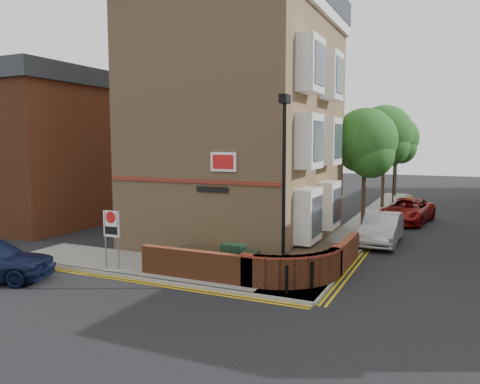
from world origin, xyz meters
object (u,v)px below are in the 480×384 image
utility_cabinet_large (233,261)px  silver_car_near (382,228)px  lamppost (284,189)px  zone_sign (111,228)px

utility_cabinet_large → silver_car_near: size_ratio=0.26×
lamppost → utility_cabinet_large: bearing=177.0°
utility_cabinet_large → lamppost: bearing=-3.0°
lamppost → utility_cabinet_large: 3.24m
lamppost → zone_sign: 6.85m
lamppost → silver_car_near: size_ratio=1.39×
lamppost → utility_cabinet_large: lamppost is taller
utility_cabinet_large → silver_car_near: bearing=64.8°
lamppost → silver_car_near: (2.04, 8.48, -2.60)m
lamppost → zone_sign: bearing=-173.9°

